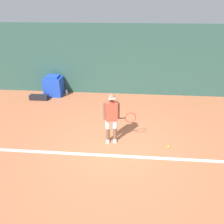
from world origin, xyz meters
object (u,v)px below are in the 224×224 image
Objects in this scene: covered_chair at (54,86)px; equipment_bag at (39,97)px; water_bottle at (66,92)px; tennis_ball at (169,147)px; tennis_player at (112,116)px.

covered_chair is 1.16× the size of equipment_bag.
equipment_bag is at bearing -147.28° from water_bottle.
equipment_bag reaches higher than tennis_ball.
water_bottle reaches higher than tennis_ball.
equipment_bag is (-0.50, -0.60, -0.33)m from covered_chair.
tennis_ball is 5.99m from equipment_bag.
covered_chair is at bearing 49.76° from equipment_bag.
tennis_ball is 0.26× the size of water_bottle.
equipment_bag is (-3.44, 2.89, -0.76)m from tennis_player.
tennis_ball is 0.07× the size of covered_chair.
covered_chair is (-4.63, 3.68, 0.40)m from tennis_ball.
tennis_player is 4.58m from covered_chair.
water_bottle is at bearing 137.43° from tennis_ball.
water_bottle is at bearing 32.72° from equipment_bag.
equipment_bag is (-5.13, 3.09, 0.07)m from tennis_ball.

